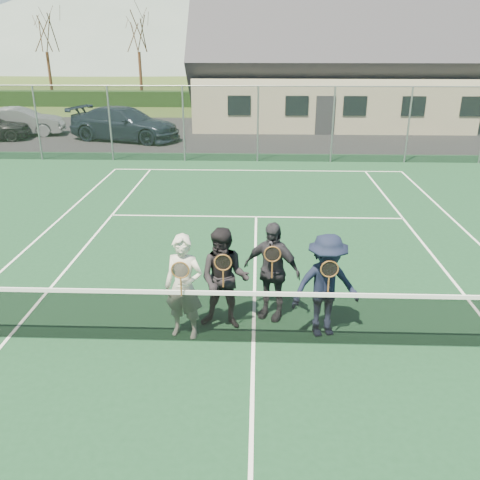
{
  "coord_description": "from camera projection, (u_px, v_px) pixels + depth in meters",
  "views": [
    {
      "loc": [
        0.04,
        -7.18,
        4.68
      ],
      "look_at": [
        -0.28,
        1.5,
        1.25
      ],
      "focal_mm": 38.0,
      "sensor_mm": 36.0,
      "label": 1
    }
  ],
  "objects": [
    {
      "name": "player_a",
      "position": [
        184.0,
        287.0,
        8.29
      ],
      "size": [
        0.74,
        0.57,
        1.8
      ],
      "color": "beige",
      "rests_on": "court_surface"
    },
    {
      "name": "tennis_net",
      "position": [
        254.0,
        315.0,
        8.2
      ],
      "size": [
        11.68,
        0.08,
        1.1
      ],
      "color": "slate",
      "rests_on": "ground"
    },
    {
      "name": "player_d",
      "position": [
        326.0,
        286.0,
        8.33
      ],
      "size": [
        1.29,
        0.93,
        1.8
      ],
      "color": "black",
      "rests_on": "court_surface"
    },
    {
      "name": "car_b",
      "position": [
        20.0,
        122.0,
        26.4
      ],
      "size": [
        4.54,
        2.31,
        1.43
      ],
      "primitive_type": "imported",
      "rotation": [
        0.0,
        0.0,
        1.76
      ],
      "color": "gray",
      "rests_on": "ground"
    },
    {
      "name": "court_surface",
      "position": [
        253.0,
        343.0,
        8.39
      ],
      "size": [
        30.0,
        30.0,
        0.02
      ],
      "primitive_type": "cube",
      "color": "#14381E",
      "rests_on": "ground"
    },
    {
      "name": "hill_centre",
      "position": [
        370.0,
        2.0,
        91.97
      ],
      "size": [
        120.0,
        120.0,
        22.0
      ],
      "primitive_type": "cone",
      "color": "#52625B",
      "rests_on": "ground"
    },
    {
      "name": "tree_a",
      "position": [
        43.0,
        24.0,
        37.48
      ],
      "size": [
        3.2,
        3.2,
        7.77
      ],
      "color": "#352013",
      "rests_on": "ground"
    },
    {
      "name": "tree_b",
      "position": [
        137.0,
        24.0,
        37.25
      ],
      "size": [
        3.2,
        3.2,
        7.77
      ],
      "color": "#382114",
      "rests_on": "ground"
    },
    {
      "name": "perimeter_fence",
      "position": [
        258.0,
        124.0,
        20.38
      ],
      "size": [
        30.07,
        0.07,
        3.02
      ],
      "color": "slate",
      "rests_on": "ground"
    },
    {
      "name": "clubhouse",
      "position": [
        329.0,
        53.0,
        29.1
      ],
      "size": [
        15.6,
        8.2,
        7.7
      ],
      "color": "beige",
      "rests_on": "ground"
    },
    {
      "name": "hedge_row",
      "position": [
        259.0,
        99.0,
        37.94
      ],
      "size": [
        40.0,
        1.2,
        1.1
      ],
      "primitive_type": "cube",
      "color": "black",
      "rests_on": "ground"
    },
    {
      "name": "player_b",
      "position": [
        224.0,
        279.0,
        8.56
      ],
      "size": [
        0.96,
        0.8,
        1.8
      ],
      "color": "black",
      "rests_on": "court_surface"
    },
    {
      "name": "tarmac_carpark",
      "position": [
        183.0,
        134.0,
        27.12
      ],
      "size": [
        40.0,
        12.0,
        0.01
      ],
      "primitive_type": "cube",
      "color": "black",
      "rests_on": "ground"
    },
    {
      "name": "tree_d",
      "position": [
        426.0,
        23.0,
        36.53
      ],
      "size": [
        3.2,
        3.2,
        7.77
      ],
      "color": "#3D2416",
      "rests_on": "ground"
    },
    {
      "name": "court_markings",
      "position": [
        253.0,
        342.0,
        8.39
      ],
      "size": [
        11.03,
        23.83,
        0.01
      ],
      "color": "white",
      "rests_on": "court_surface"
    },
    {
      "name": "tree_c",
      "position": [
        287.0,
        23.0,
        36.87
      ],
      "size": [
        3.2,
        3.2,
        7.77
      ],
      "color": "#3D2616",
      "rests_on": "ground"
    },
    {
      "name": "hill_west",
      "position": [
        126.0,
        15.0,
        94.24
      ],
      "size": [
        110.0,
        110.0,
        18.0
      ],
      "primitive_type": "cone",
      "color": "#56675E",
      "rests_on": "ground"
    },
    {
      "name": "player_c",
      "position": [
        272.0,
        271.0,
        8.88
      ],
      "size": [
        1.14,
        0.84,
        1.8
      ],
      "color": "#27272D",
      "rests_on": "court_surface"
    },
    {
      "name": "ground",
      "position": [
        258.0,
        134.0,
        26.98
      ],
      "size": [
        220.0,
        220.0,
        0.0
      ],
      "primitive_type": "plane",
      "color": "#344A1A",
      "rests_on": "ground"
    },
    {
      "name": "car_c",
      "position": [
        125.0,
        124.0,
        25.13
      ],
      "size": [
        5.98,
        3.77,
        1.61
      ],
      "primitive_type": "imported",
      "rotation": [
        0.0,
        0.0,
        1.28
      ],
      "color": "black",
      "rests_on": "ground"
    }
  ]
}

